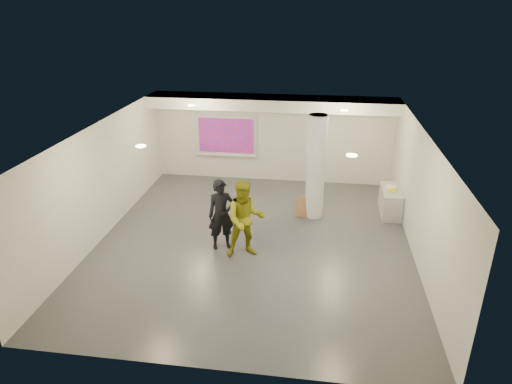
# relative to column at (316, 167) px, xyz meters

# --- Properties ---
(floor) EXTENTS (8.00, 9.00, 0.01)m
(floor) POSITION_rel_column_xyz_m (-1.50, -1.80, -1.50)
(floor) COLOR #37393E
(floor) RESTS_ON ground
(ceiling) EXTENTS (8.00, 9.00, 0.01)m
(ceiling) POSITION_rel_column_xyz_m (-1.50, -1.80, 1.50)
(ceiling) COLOR silver
(ceiling) RESTS_ON floor
(wall_back) EXTENTS (8.00, 0.01, 3.00)m
(wall_back) POSITION_rel_column_xyz_m (-1.50, 2.70, 0.00)
(wall_back) COLOR silver
(wall_back) RESTS_ON floor
(wall_front) EXTENTS (8.00, 0.01, 3.00)m
(wall_front) POSITION_rel_column_xyz_m (-1.50, -6.30, 0.00)
(wall_front) COLOR silver
(wall_front) RESTS_ON floor
(wall_left) EXTENTS (0.01, 9.00, 3.00)m
(wall_left) POSITION_rel_column_xyz_m (-5.50, -1.80, 0.00)
(wall_left) COLOR silver
(wall_left) RESTS_ON floor
(wall_right) EXTENTS (0.01, 9.00, 3.00)m
(wall_right) POSITION_rel_column_xyz_m (2.50, -1.80, 0.00)
(wall_right) COLOR silver
(wall_right) RESTS_ON floor
(soffit_band) EXTENTS (8.00, 1.10, 0.36)m
(soffit_band) POSITION_rel_column_xyz_m (-1.50, 2.15, 1.32)
(soffit_band) COLOR white
(soffit_band) RESTS_ON ceiling
(downlight_nw) EXTENTS (0.22, 0.22, 0.02)m
(downlight_nw) POSITION_rel_column_xyz_m (-3.70, 0.70, 1.48)
(downlight_nw) COLOR #E9D779
(downlight_nw) RESTS_ON ceiling
(downlight_ne) EXTENTS (0.22, 0.22, 0.02)m
(downlight_ne) POSITION_rel_column_xyz_m (0.70, 0.70, 1.48)
(downlight_ne) COLOR #E9D779
(downlight_ne) RESTS_ON ceiling
(downlight_sw) EXTENTS (0.22, 0.22, 0.02)m
(downlight_sw) POSITION_rel_column_xyz_m (-3.70, -3.30, 1.48)
(downlight_sw) COLOR #E9D779
(downlight_sw) RESTS_ON ceiling
(downlight_se) EXTENTS (0.22, 0.22, 0.02)m
(downlight_se) POSITION_rel_column_xyz_m (0.70, -3.30, 1.48)
(downlight_se) COLOR #E9D779
(downlight_se) RESTS_ON ceiling
(column) EXTENTS (0.52, 0.52, 3.00)m
(column) POSITION_rel_column_xyz_m (0.00, 0.00, 0.00)
(column) COLOR silver
(column) RESTS_ON floor
(projection_screen) EXTENTS (2.10, 0.13, 1.42)m
(projection_screen) POSITION_rel_column_xyz_m (-3.10, 2.65, 0.03)
(projection_screen) COLOR silver
(projection_screen) RESTS_ON wall_back
(credenza) EXTENTS (0.55, 1.31, 0.76)m
(credenza) POSITION_rel_column_xyz_m (2.22, 0.47, -1.12)
(credenza) COLOR #9EA1A3
(credenza) RESTS_ON floor
(papers_stack) EXTENTS (0.33, 0.38, 0.02)m
(papers_stack) POSITION_rel_column_xyz_m (2.21, 0.64, -0.73)
(papers_stack) COLOR white
(papers_stack) RESTS_ON credenza
(postit_pad) EXTENTS (0.27, 0.31, 0.03)m
(postit_pad) POSITION_rel_column_xyz_m (2.22, 0.39, -0.72)
(postit_pad) COLOR yellow
(postit_pad) RESTS_ON credenza
(cardboard_back) EXTENTS (0.49, 0.28, 0.53)m
(cardboard_back) POSITION_rel_column_xyz_m (-0.28, -0.03, -1.24)
(cardboard_back) COLOR #986842
(cardboard_back) RESTS_ON floor
(cardboard_front) EXTENTS (0.57, 0.22, 0.61)m
(cardboard_front) POSITION_rel_column_xyz_m (-0.19, -0.12, -1.19)
(cardboard_front) COLOR #986842
(cardboard_front) RESTS_ON floor
(woman) EXTENTS (0.78, 0.66, 1.83)m
(woman) POSITION_rel_column_xyz_m (-2.26, -2.16, -0.59)
(woman) COLOR black
(woman) RESTS_ON floor
(man) EXTENTS (1.13, 0.99, 1.96)m
(man) POSITION_rel_column_xyz_m (-1.61, -2.46, -0.52)
(man) COLOR olive
(man) RESTS_ON floor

